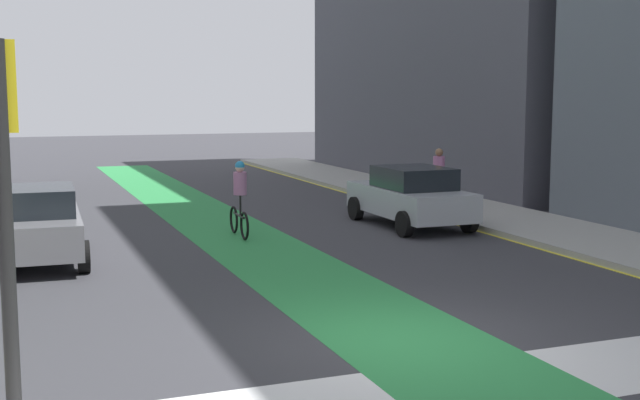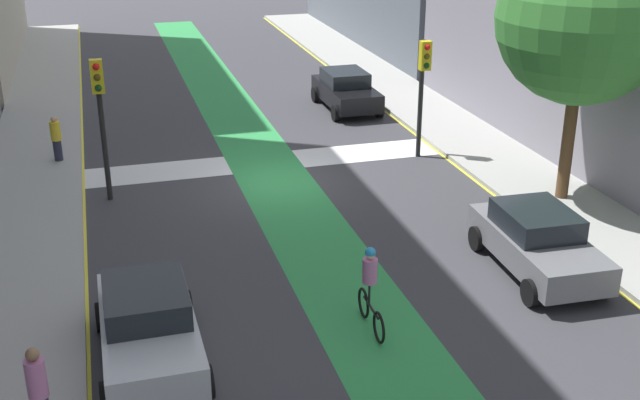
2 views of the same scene
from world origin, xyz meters
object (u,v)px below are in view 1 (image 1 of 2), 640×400
Objects in this scene: cyclist_in_lane at (240,197)px; car_grey_left_far at (34,224)px; car_silver_right_far at (411,196)px; traffic_signal_near_left at (2,156)px; pedestrian_sidewalk_right_a at (439,177)px.

car_grey_left_far is at bearing -164.16° from cyclist_in_lane.
cyclist_in_lane reaches higher than car_grey_left_far.
car_silver_right_far is at bearing 8.12° from car_grey_left_far.
pedestrian_sidewalk_right_a is at bearing 45.20° from traffic_signal_near_left.
pedestrian_sidewalk_right_a is (11.31, 3.35, 0.23)m from car_grey_left_far.
car_grey_left_far is (0.52, 8.57, -2.01)m from traffic_signal_near_left.
cyclist_in_lane is at bearing 179.88° from car_silver_right_far.
car_silver_right_far is at bearing -0.12° from cyclist_in_lane.
car_grey_left_far is at bearing -171.88° from car_silver_right_far.
traffic_signal_near_left reaches higher than cyclist_in_lane.
cyclist_in_lane is (-4.62, 0.01, 0.17)m from car_silver_right_far.
traffic_signal_near_left is 16.89m from pedestrian_sidewalk_right_a.
pedestrian_sidewalk_right_a is at bearing 45.92° from car_silver_right_far.
car_grey_left_far is at bearing 86.54° from traffic_signal_near_left.
car_grey_left_far and car_silver_right_far have the same top height.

